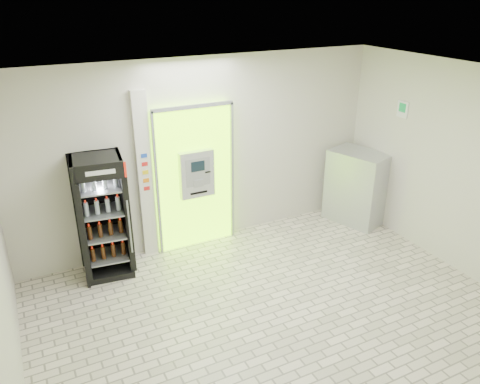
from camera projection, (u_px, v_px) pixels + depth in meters
ground at (283, 323)px, 5.93m from camera, size 6.00×6.00×0.00m
room_shell at (289, 191)px, 5.18m from camera, size 6.00×6.00×6.00m
atm_assembly at (195, 177)px, 7.35m from camera, size 1.30×0.24×2.33m
pillar at (145, 177)px, 7.01m from camera, size 0.22×0.11×2.60m
beverage_cooler at (103, 219)px, 6.68m from camera, size 0.75×0.70×1.81m
steel_cabinet at (357, 187)px, 8.31m from camera, size 0.95×1.13×1.30m
exit_sign at (403, 109)px, 7.44m from camera, size 0.02×0.22×0.26m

